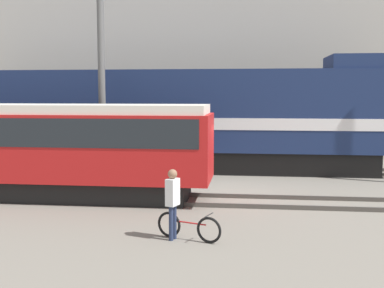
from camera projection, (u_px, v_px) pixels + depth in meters
The scene contains 9 objects.
ground_plane at pixel (210, 193), 17.12m from camera, with size 120.00×120.00×0.00m, color slate.
track_near at pixel (207, 200), 15.72m from camera, with size 60.00×1.50×0.14m.
track_far at pixel (219, 169), 22.08m from camera, with size 60.00×1.51×0.14m.
building_backdrop at pixel (228, 71), 29.50m from camera, with size 41.57×6.00×9.86m.
freight_locomotive at pixel (159, 118), 22.16m from camera, with size 21.31×3.04×5.16m.
streetcar at pixel (21, 144), 16.28m from camera, with size 12.92×2.54×3.18m.
bicycle at pixel (189, 227), 11.63m from camera, with size 1.64×0.72×0.70m.
person at pixel (173, 197), 11.59m from camera, with size 0.33×0.41×1.73m.
utility_pole_center at pixel (102, 83), 19.02m from camera, with size 0.28×0.28×7.93m.
Camera 1 is at (1.34, -16.80, 3.55)m, focal length 45.00 mm.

